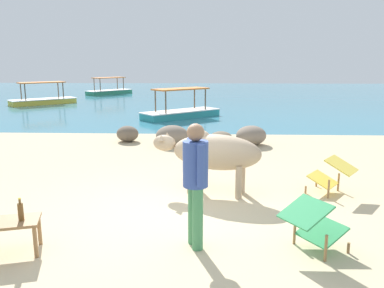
{
  "coord_description": "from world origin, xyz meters",
  "views": [
    {
      "loc": [
        0.58,
        -5.61,
        2.39
      ],
      "look_at": [
        0.22,
        3.0,
        0.55
      ],
      "focal_mm": 35.72,
      "sensor_mm": 36.0,
      "label": 1
    }
  ],
  "objects_px": {
    "low_bench_table": "(7,227)",
    "bottle": "(21,211)",
    "deck_chair_far": "(332,174)",
    "cow": "(213,152)",
    "boat_green": "(109,91)",
    "deck_chair_near": "(314,223)",
    "boat_teal": "(181,111)",
    "person_standing": "(195,176)",
    "boat_yellow": "(43,100)"
  },
  "relations": [
    {
      "from": "boat_green",
      "to": "low_bench_table",
      "type": "bearing_deg",
      "value": -129.02
    },
    {
      "from": "deck_chair_far",
      "to": "boat_green",
      "type": "xyz_separation_m",
      "value": [
        -9.85,
        22.58,
        -0.13
      ]
    },
    {
      "from": "deck_chair_near",
      "to": "boat_yellow",
      "type": "height_order",
      "value": "boat_yellow"
    },
    {
      "from": "boat_green",
      "to": "deck_chair_near",
      "type": "bearing_deg",
      "value": -120.8
    },
    {
      "from": "deck_chair_far",
      "to": "boat_teal",
      "type": "distance_m",
      "value": 10.53
    },
    {
      "from": "bottle",
      "to": "deck_chair_near",
      "type": "bearing_deg",
      "value": 3.16
    },
    {
      "from": "person_standing",
      "to": "boat_green",
      "type": "relative_size",
      "value": 0.45
    },
    {
      "from": "cow",
      "to": "low_bench_table",
      "type": "bearing_deg",
      "value": 57.84
    },
    {
      "from": "deck_chair_near",
      "to": "boat_teal",
      "type": "xyz_separation_m",
      "value": [
        -2.52,
        12.16,
        -0.13
      ]
    },
    {
      "from": "cow",
      "to": "deck_chair_far",
      "type": "relative_size",
      "value": 2.23
    },
    {
      "from": "cow",
      "to": "boat_teal",
      "type": "relative_size",
      "value": 0.59
    },
    {
      "from": "cow",
      "to": "deck_chair_far",
      "type": "xyz_separation_m",
      "value": [
        2.14,
        0.02,
        -0.38
      ]
    },
    {
      "from": "boat_yellow",
      "to": "cow",
      "type": "bearing_deg",
      "value": -99.74
    },
    {
      "from": "cow",
      "to": "boat_green",
      "type": "distance_m",
      "value": 23.89
    },
    {
      "from": "deck_chair_near",
      "to": "person_standing",
      "type": "relative_size",
      "value": 0.57
    },
    {
      "from": "low_bench_table",
      "to": "deck_chair_far",
      "type": "distance_m",
      "value": 5.31
    },
    {
      "from": "person_standing",
      "to": "bottle",
      "type": "bearing_deg",
      "value": -11.92
    },
    {
      "from": "low_bench_table",
      "to": "bottle",
      "type": "relative_size",
      "value": 2.88
    },
    {
      "from": "deck_chair_near",
      "to": "boat_yellow",
      "type": "bearing_deg",
      "value": 90.57
    },
    {
      "from": "person_standing",
      "to": "boat_yellow",
      "type": "bearing_deg",
      "value": -80.84
    },
    {
      "from": "deck_chair_near",
      "to": "deck_chair_far",
      "type": "height_order",
      "value": "same"
    },
    {
      "from": "low_bench_table",
      "to": "boat_yellow",
      "type": "distance_m",
      "value": 19.04
    },
    {
      "from": "person_standing",
      "to": "deck_chair_far",
      "type": "bearing_deg",
      "value": -157.93
    },
    {
      "from": "bottle",
      "to": "person_standing",
      "type": "bearing_deg",
      "value": 7.58
    },
    {
      "from": "bottle",
      "to": "boat_green",
      "type": "xyz_separation_m",
      "value": [
        -5.31,
        25.0,
        -0.31
      ]
    },
    {
      "from": "low_bench_table",
      "to": "deck_chair_near",
      "type": "xyz_separation_m",
      "value": [
        3.8,
        0.22,
        0.02
      ]
    },
    {
      "from": "bottle",
      "to": "deck_chair_near",
      "type": "distance_m",
      "value": 3.63
    },
    {
      "from": "cow",
      "to": "low_bench_table",
      "type": "distance_m",
      "value": 3.55
    },
    {
      "from": "bottle",
      "to": "person_standing",
      "type": "height_order",
      "value": "person_standing"
    },
    {
      "from": "low_bench_table",
      "to": "deck_chair_near",
      "type": "relative_size",
      "value": 0.92
    },
    {
      "from": "bottle",
      "to": "boat_yellow",
      "type": "relative_size",
      "value": 0.08
    },
    {
      "from": "deck_chair_far",
      "to": "person_standing",
      "type": "bearing_deg",
      "value": 78.06
    },
    {
      "from": "bottle",
      "to": "person_standing",
      "type": "xyz_separation_m",
      "value": [
        2.14,
        0.29,
        0.39
      ]
    },
    {
      "from": "low_bench_table",
      "to": "deck_chair_far",
      "type": "bearing_deg",
      "value": 10.86
    },
    {
      "from": "boat_green",
      "to": "boat_teal",
      "type": "bearing_deg",
      "value": -113.67
    },
    {
      "from": "deck_chair_near",
      "to": "deck_chair_far",
      "type": "xyz_separation_m",
      "value": [
        0.92,
        2.21,
        0.0
      ]
    },
    {
      "from": "bottle",
      "to": "deck_chair_near",
      "type": "xyz_separation_m",
      "value": [
        3.63,
        0.2,
        -0.17
      ]
    },
    {
      "from": "low_bench_table",
      "to": "boat_yellow",
      "type": "xyz_separation_m",
      "value": [
        -7.16,
        17.64,
        -0.12
      ]
    },
    {
      "from": "cow",
      "to": "deck_chair_near",
      "type": "height_order",
      "value": "cow"
    },
    {
      "from": "boat_green",
      "to": "boat_teal",
      "type": "relative_size",
      "value": 1.01
    },
    {
      "from": "low_bench_table",
      "to": "boat_teal",
      "type": "distance_m",
      "value": 12.46
    },
    {
      "from": "deck_chair_near",
      "to": "boat_yellow",
      "type": "relative_size",
      "value": 0.27
    },
    {
      "from": "deck_chair_far",
      "to": "boat_green",
      "type": "relative_size",
      "value": 0.26
    },
    {
      "from": "cow",
      "to": "boat_green",
      "type": "bearing_deg",
      "value": -56.48
    },
    {
      "from": "cow",
      "to": "deck_chair_far",
      "type": "bearing_deg",
      "value": -164.76
    },
    {
      "from": "deck_chair_far",
      "to": "boat_green",
      "type": "height_order",
      "value": "boat_green"
    },
    {
      "from": "low_bench_table",
      "to": "person_standing",
      "type": "distance_m",
      "value": 2.41
    },
    {
      "from": "cow",
      "to": "person_standing",
      "type": "relative_size",
      "value": 1.28
    },
    {
      "from": "cow",
      "to": "bottle",
      "type": "bearing_deg",
      "value": 59.61
    },
    {
      "from": "cow",
      "to": "bottle",
      "type": "xyz_separation_m",
      "value": [
        -2.4,
        -2.39,
        -0.2
      ]
    }
  ]
}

